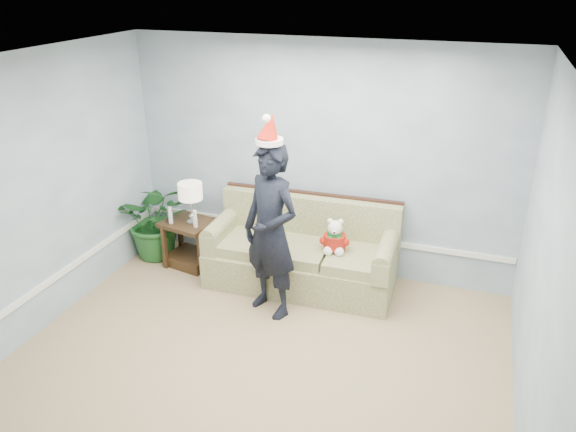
# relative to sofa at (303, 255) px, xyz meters

# --- Properties ---
(room_shell) EXTENTS (4.54, 5.04, 2.74)m
(room_shell) POSITION_rel_sofa_xyz_m (0.05, -2.06, 1.00)
(room_shell) COLOR #9D8065
(room_shell) RESTS_ON ground
(wainscot_trim) EXTENTS (4.49, 4.99, 0.06)m
(wainscot_trim) POSITION_rel_sofa_xyz_m (-1.13, -0.88, 0.10)
(wainscot_trim) COLOR white
(wainscot_trim) RESTS_ON room_shell
(sofa) EXTENTS (2.13, 0.96, 0.99)m
(sofa) POSITION_rel_sofa_xyz_m (0.00, 0.00, 0.00)
(sofa) COLOR #525C2C
(sofa) RESTS_ON room_shell
(side_table) EXTENTS (0.68, 0.60, 0.57)m
(side_table) POSITION_rel_sofa_xyz_m (-1.43, -0.05, -0.13)
(side_table) COLOR #3D2A16
(side_table) RESTS_ON room_shell
(table_lamp) EXTENTS (0.28, 0.28, 0.51)m
(table_lamp) POSITION_rel_sofa_xyz_m (-1.35, -0.07, 0.61)
(table_lamp) COLOR silver
(table_lamp) RESTS_ON side_table
(candle_pair) EXTENTS (0.38, 0.05, 0.21)m
(candle_pair) POSITION_rel_sofa_xyz_m (-1.43, -0.15, 0.32)
(candle_pair) COLOR silver
(candle_pair) RESTS_ON side_table
(houseplant) EXTENTS (1.14, 1.08, 1.01)m
(houseplant) POSITION_rel_sofa_xyz_m (-1.91, 0.03, 0.15)
(houseplant) COLOR #1A5120
(houseplant) RESTS_ON room_shell
(man) EXTENTS (0.80, 0.68, 1.85)m
(man) POSITION_rel_sofa_xyz_m (-0.13, -0.67, 0.57)
(man) COLOR black
(man) RESTS_ON room_shell
(santa_hat) EXTENTS (0.34, 0.37, 0.31)m
(santa_hat) POSITION_rel_sofa_xyz_m (-0.13, -0.66, 1.62)
(santa_hat) COLOR white
(santa_hat) RESTS_ON man
(teddy_bear) EXTENTS (0.28, 0.29, 0.39)m
(teddy_bear) POSITION_rel_sofa_xyz_m (0.40, -0.12, 0.31)
(teddy_bear) COLOR white
(teddy_bear) RESTS_ON sofa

